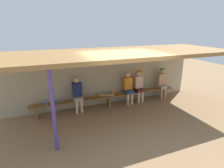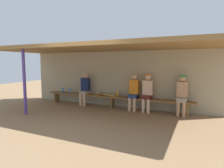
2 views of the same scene
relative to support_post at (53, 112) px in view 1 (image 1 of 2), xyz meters
The scene contains 14 objects.
ground_plane 2.58m from the support_post, 13.60° to the left, with size 24.00×24.00×0.00m, color #8C6D4C.
back_wall 3.42m from the support_post, 48.29° to the left, with size 8.00×0.20×2.20m, color tan.
dugout_roof 2.84m from the support_post, 28.81° to the left, with size 8.00×2.80×0.12m, color olive.
support_post is the anchor object (origin of this frame).
bench 3.18m from the support_post, 42.74° to the left, with size 6.00×0.36×0.46m.
player_rightmost 2.37m from the support_post, 64.15° to the left, with size 0.34×0.42×1.34m.
player_with_sunglasses 4.23m from the support_post, 29.95° to the left, with size 0.34×0.42×1.34m.
player_in_red 3.80m from the support_post, 33.79° to the left, with size 0.34×0.42×1.34m.
player_in_blue 5.27m from the support_post, 23.58° to the left, with size 0.34×0.42×1.34m.
water_bottle_green 2.19m from the support_post, 93.82° to the left, with size 0.07×0.07×0.23m.
water_bottle_blue 3.31m from the support_post, 40.80° to the left, with size 0.07×0.07×0.23m.
water_bottle_clear 2.17m from the support_post, 82.46° to the left, with size 0.06×0.06×0.22m.
baseball_glove_worn 2.85m from the support_post, 50.02° to the left, with size 0.24×0.17×0.09m, color brown.
baseball_bat 2.97m from the support_post, 46.33° to the left, with size 0.07×0.07×0.89m, color tan.
Camera 1 is at (-2.46, -4.88, 3.11)m, focal length 29.27 mm.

